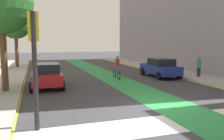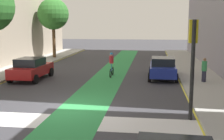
% 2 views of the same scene
% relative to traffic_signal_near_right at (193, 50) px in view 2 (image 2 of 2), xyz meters
% --- Properties ---
extents(ground_plane, '(120.00, 120.00, 0.00)m').
position_rel_traffic_signal_near_right_xyz_m(ground_plane, '(-5.67, 0.92, -2.92)').
color(ground_plane, '#38383D').
extents(bike_lane_paint, '(2.40, 60.00, 0.01)m').
position_rel_traffic_signal_near_right_xyz_m(bike_lane_paint, '(-4.85, 0.92, -2.91)').
color(bike_lane_paint, '#2D8C47').
rests_on(bike_lane_paint, ground_plane).
extents(crosswalk_band, '(12.00, 1.80, 0.01)m').
position_rel_traffic_signal_near_right_xyz_m(crosswalk_band, '(-5.67, -1.08, -2.91)').
color(crosswalk_band, silver).
rests_on(crosswalk_band, ground_plane).
extents(curb_stripe_right, '(0.16, 60.00, 0.01)m').
position_rel_traffic_signal_near_right_xyz_m(curb_stripe_right, '(0.33, 0.92, -2.91)').
color(curb_stripe_right, yellow).
rests_on(curb_stripe_right, ground_plane).
extents(traffic_signal_near_right, '(0.35, 0.52, 4.15)m').
position_rel_traffic_signal_near_right_xyz_m(traffic_signal_near_right, '(0.00, 0.00, 0.00)').
color(traffic_signal_near_right, black).
rests_on(traffic_signal_near_right, ground_plane).
extents(car_blue_right_far, '(2.06, 4.22, 1.57)m').
position_rel_traffic_signal_near_right_xyz_m(car_blue_right_far, '(-0.85, 9.08, -2.11)').
color(car_blue_right_far, navy).
rests_on(car_blue_right_far, ground_plane).
extents(car_red_left_far, '(2.08, 4.23, 1.57)m').
position_rel_traffic_signal_near_right_xyz_m(car_red_left_far, '(-10.17, 7.46, -2.11)').
color(car_red_left_far, '#A51919').
rests_on(car_red_left_far, ground_plane).
extents(cyclist_in_lane, '(0.32, 1.73, 1.86)m').
position_rel_traffic_signal_near_right_xyz_m(cyclist_in_lane, '(-4.63, 9.29, -1.95)').
color(cyclist_in_lane, black).
rests_on(cyclist_in_lane, ground_plane).
extents(pedestrian_sidewalk_right_a, '(0.34, 0.34, 1.60)m').
position_rel_traffic_signal_near_right_xyz_m(pedestrian_sidewalk_right_a, '(1.81, 7.52, -1.96)').
color(pedestrian_sidewalk_right_a, '#262638').
rests_on(pedestrian_sidewalk_right_a, sidewalk_right).
extents(street_tree_far, '(3.50, 3.50, 6.62)m').
position_rel_traffic_signal_near_right_xyz_m(street_tree_far, '(-12.71, 20.03, 2.07)').
color(street_tree_far, brown).
rests_on(street_tree_far, sidewalk_left).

